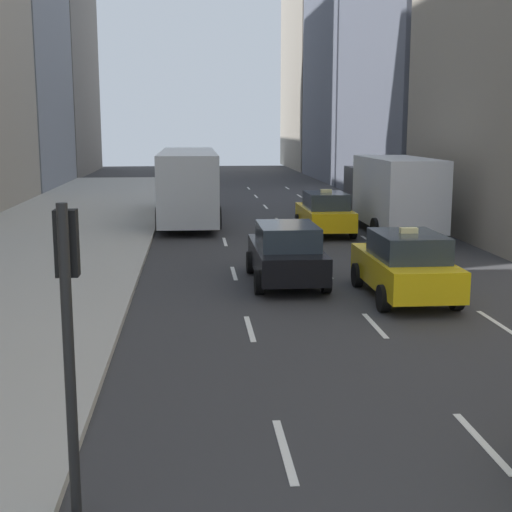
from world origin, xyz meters
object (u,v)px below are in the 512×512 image
object	(u,v)px
taxi_third	(325,213)
box_truck	(391,192)
city_bus	(188,182)
taxi_lead	(405,265)
traffic_light_pole	(68,312)
sedan_silver_behind	(286,253)

from	to	relation	value
taxi_third	box_truck	distance (m)	2.93
city_bus	box_truck	size ratio (longest dim) A/B	1.38
city_bus	box_truck	xyz separation A→B (m)	(8.41, -4.76, -0.08)
taxi_third	city_bus	size ratio (longest dim) A/B	0.38
taxi_lead	city_bus	distance (m)	17.14
taxi_third	traffic_light_pole	size ratio (longest dim) A/B	1.22
sedan_silver_behind	traffic_light_pole	size ratio (longest dim) A/B	1.25
taxi_lead	taxi_third	world-z (taller)	same
sedan_silver_behind	city_bus	size ratio (longest dim) A/B	0.39
taxi_lead	city_bus	bearing A→B (deg)	109.14
taxi_third	traffic_light_pole	distance (m)	22.29
traffic_light_pole	taxi_third	bearing A→B (deg)	72.33
city_bus	traffic_light_pole	distance (m)	26.17
taxi_third	city_bus	bearing A→B (deg)	138.56
city_bus	traffic_light_pole	xyz separation A→B (m)	(-1.14, -26.14, 0.62)
taxi_lead	traffic_light_pole	distance (m)	12.13
taxi_lead	city_bus	size ratio (longest dim) A/B	0.38
city_bus	sedan_silver_behind	bearing A→B (deg)	-78.71
taxi_third	sedan_silver_behind	distance (m)	9.55
sedan_silver_behind	traffic_light_pole	xyz separation A→B (m)	(-3.95, -12.05, 1.54)
taxi_lead	traffic_light_pole	size ratio (longest dim) A/B	1.22
city_bus	traffic_light_pole	bearing A→B (deg)	-92.49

